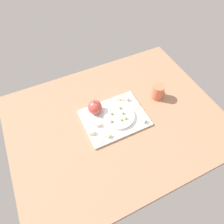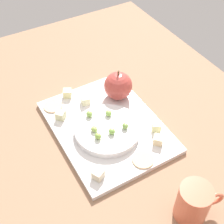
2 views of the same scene
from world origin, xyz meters
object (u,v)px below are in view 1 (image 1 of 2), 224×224
cheese_cube_1 (92,133)px  cracker_0 (135,106)px  grape_4 (111,121)px  grape_3 (123,112)px  cheese_cube_5 (98,124)px  cheese_cube_3 (144,121)px  platter (114,118)px  grape_5 (121,120)px  cup (158,91)px  grape_2 (120,108)px  serving_dish (119,116)px  cheese_cube_0 (126,99)px  cracker_1 (99,140)px  cheese_cube_4 (108,135)px  cheese_cube_2 (119,98)px  grape_0 (111,113)px  apple_whole (95,107)px  grape_1 (126,118)px

cheese_cube_1 → cracker_0: cheese_cube_1 is taller
cheese_cube_1 → grape_4: size_ratio=1.30×
grape_3 → grape_4: (7.89, 2.37, 0.01)cm
cheese_cube_5 → cracker_0: size_ratio=0.44×
grape_3 → cheese_cube_3: bearing=133.9°
grape_3 → platter: bearing=-9.9°
grape_5 → cup: size_ratio=0.18×
grape_5 → cup: bearing=-164.2°
grape_2 → grape_4: same height
serving_dish → cheese_cube_1: 17.52cm
cheese_cube_0 → cracker_1: 30.09cm
grape_3 → cup: size_ratio=0.18×
cheese_cube_1 → grape_4: grape_4 is taller
cheese_cube_5 → cracker_0: bearing=-172.7°
cheese_cube_4 → grape_2: size_ratio=1.30×
grape_2 → cheese_cube_2: bearing=-111.7°
platter → grape_0: size_ratio=19.60×
cheese_cube_0 → grape_2: size_ratio=1.30×
cracker_1 → grape_4: 11.83cm
platter → cracker_1: bearing=35.8°
cheese_cube_2 → grape_2: grape_2 is taller
platter → cup: (-29.27, -3.37, 3.94)cm
serving_dish → cheese_cube_0: 12.78cm
grape_4 → cheese_cube_5: bearing=-17.2°
apple_whole → grape_3: bearing=144.4°
serving_dish → cracker_0: size_ratio=3.24×
cheese_cube_1 → grape_2: 20.85cm
cracker_0 → platter: bearing=7.8°
grape_3 → grape_4: size_ratio=1.00×
cheese_cube_4 → grape_3: (-12.65, -8.48, 1.51)cm
grape_2 → grape_5: bearing=67.2°
serving_dish → grape_4: 6.29cm
cheese_cube_3 → grape_3: (8.21, -8.53, 1.51)cm
grape_5 → apple_whole: bearing=-52.6°
cheese_cube_1 → cracker_0: bearing=-168.1°
apple_whole → cheese_cube_1: bearing=59.7°
cheese_cube_0 → cracker_0: bearing=112.3°
cracker_1 → grape_3: bearing=-153.8°
platter → grape_1: (-4.23, 4.71, 3.28)cm
cheese_cube_1 → grape_3: bearing=-170.1°
cheese_cube_4 → grape_3: size_ratio=1.30×
grape_2 → grape_3: 3.45cm
cheese_cube_4 → grape_5: grape_5 is taller
serving_dish → cheese_cube_3: size_ratio=7.42×
cheese_cube_2 → cheese_cube_3: 20.13cm
cheese_cube_2 → cheese_cube_4: same height
cracker_1 → cheese_cube_1: bearing=-70.4°
cheese_cube_1 → grape_5: (-16.66, 0.22, 1.40)cm
cheese_cube_4 → cracker_0: bearing=-153.1°
apple_whole → cheese_cube_3: size_ratio=3.51×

